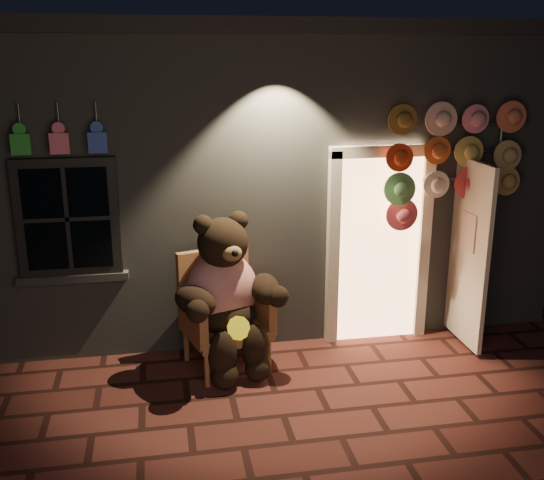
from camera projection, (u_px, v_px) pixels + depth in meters
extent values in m
plane|color=#542520|center=(284.00, 416.00, 5.69)|extent=(60.00, 60.00, 0.00)
cube|color=slate|center=(229.00, 161.00, 9.00)|extent=(7.00, 5.00, 3.30)
cube|color=black|center=(226.00, 33.00, 8.51)|extent=(7.30, 5.30, 0.16)
cube|color=black|center=(68.00, 218.00, 6.31)|extent=(1.00, 0.10, 1.20)
cube|color=black|center=(68.00, 219.00, 6.28)|extent=(0.82, 0.06, 1.02)
cube|color=slate|center=(74.00, 278.00, 6.48)|extent=(1.10, 0.14, 0.08)
cube|color=#ECA36A|center=(377.00, 248.00, 7.03)|extent=(0.92, 0.10, 2.10)
cube|color=beige|center=(333.00, 252.00, 6.90)|extent=(0.12, 0.12, 2.20)
cube|color=beige|center=(423.00, 247.00, 7.08)|extent=(0.12, 0.12, 2.20)
cube|color=beige|center=(383.00, 151.00, 6.68)|extent=(1.16, 0.12, 0.12)
cube|color=beige|center=(469.00, 254.00, 6.82)|extent=(0.05, 0.80, 2.00)
cube|color=green|center=(21.00, 144.00, 5.96)|extent=(0.18, 0.07, 0.20)
cylinder|color=#59595E|center=(19.00, 117.00, 5.94)|extent=(0.02, 0.02, 0.25)
cube|color=#DB5A74|center=(60.00, 143.00, 6.02)|extent=(0.18, 0.07, 0.20)
cylinder|color=#59595E|center=(58.00, 116.00, 6.00)|extent=(0.02, 0.02, 0.25)
cube|color=#2D429E|center=(98.00, 142.00, 6.08)|extent=(0.18, 0.07, 0.20)
cylinder|color=#59595E|center=(96.00, 115.00, 6.06)|extent=(0.02, 0.02, 0.25)
cube|color=brown|center=(226.00, 330.00, 6.49)|extent=(0.94, 0.90, 0.11)
cube|color=brown|center=(213.00, 284.00, 6.67)|extent=(0.77, 0.30, 0.77)
cube|color=brown|center=(192.00, 317.00, 6.26)|extent=(0.27, 0.66, 0.44)
cube|color=brown|center=(259.00, 304.00, 6.57)|extent=(0.27, 0.66, 0.44)
cylinder|color=brown|center=(207.00, 370.00, 6.15)|extent=(0.06, 0.06, 0.35)
cylinder|color=brown|center=(268.00, 356.00, 6.43)|extent=(0.06, 0.06, 0.35)
cylinder|color=brown|center=(186.00, 345.00, 6.68)|extent=(0.06, 0.06, 0.35)
cylinder|color=brown|center=(244.00, 333.00, 6.96)|extent=(0.06, 0.06, 0.35)
ellipsoid|color=red|center=(222.00, 290.00, 6.42)|extent=(0.88, 0.78, 0.78)
ellipsoid|color=black|center=(226.00, 314.00, 6.41)|extent=(0.73, 0.67, 0.37)
sphere|color=black|center=(223.00, 243.00, 6.22)|extent=(0.62, 0.62, 0.50)
sphere|color=black|center=(203.00, 225.00, 6.12)|extent=(0.20, 0.20, 0.20)
sphere|color=black|center=(238.00, 220.00, 6.28)|extent=(0.20, 0.20, 0.20)
ellipsoid|color=brown|center=(232.00, 253.00, 6.04)|extent=(0.23, 0.19, 0.16)
ellipsoid|color=black|center=(195.00, 301.00, 6.04)|extent=(0.53, 0.58, 0.28)
ellipsoid|color=black|center=(265.00, 289.00, 6.36)|extent=(0.32, 0.53, 0.28)
ellipsoid|color=black|center=(222.00, 354.00, 6.12)|extent=(0.28, 0.28, 0.48)
ellipsoid|color=black|center=(255.00, 347.00, 6.27)|extent=(0.28, 0.28, 0.48)
sphere|color=black|center=(225.00, 376.00, 6.12)|extent=(0.26, 0.26, 0.26)
sphere|color=black|center=(258.00, 368.00, 6.27)|extent=(0.26, 0.26, 0.26)
cylinder|color=yellow|center=(239.00, 328.00, 6.13)|extent=(0.26, 0.16, 0.23)
cylinder|color=#59595E|center=(492.00, 223.00, 7.08)|extent=(0.04, 0.04, 2.59)
cylinder|color=#59595E|center=(478.00, 124.00, 6.70)|extent=(1.15, 0.03, 0.03)
cylinder|color=#59595E|center=(476.00, 151.00, 6.78)|extent=(1.15, 0.03, 0.03)
cylinder|color=#59595E|center=(473.00, 178.00, 6.87)|extent=(1.15, 0.03, 0.03)
cylinder|color=brown|center=(404.00, 121.00, 6.49)|extent=(0.33, 0.11, 0.33)
cylinder|color=beige|center=(440.00, 121.00, 6.52)|extent=(0.33, 0.11, 0.33)
cylinder|color=pink|center=(476.00, 121.00, 6.56)|extent=(0.33, 0.11, 0.33)
cylinder|color=#F4734E|center=(508.00, 119.00, 6.68)|extent=(0.33, 0.11, 0.33)
cylinder|color=red|center=(403.00, 155.00, 6.55)|extent=(0.33, 0.11, 0.33)
cylinder|color=#D85C26|center=(439.00, 154.00, 6.59)|extent=(0.33, 0.11, 0.33)
cylinder|color=tan|center=(471.00, 152.00, 6.71)|extent=(0.33, 0.11, 0.33)
cylinder|color=tan|center=(506.00, 152.00, 6.75)|extent=(0.33, 0.11, 0.33)
cylinder|color=#65A45A|center=(402.00, 187.00, 6.62)|extent=(0.33, 0.11, 0.33)
cylinder|color=#F6DDCC|center=(434.00, 185.00, 6.74)|extent=(0.33, 0.11, 0.33)
cylinder|color=#E34349|center=(469.00, 184.00, 6.78)|extent=(0.33, 0.11, 0.33)
cylinder|color=tan|center=(504.00, 183.00, 6.82)|extent=(0.33, 0.11, 0.33)
cylinder|color=#D44754|center=(398.00, 217.00, 6.77)|extent=(0.33, 0.11, 0.33)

